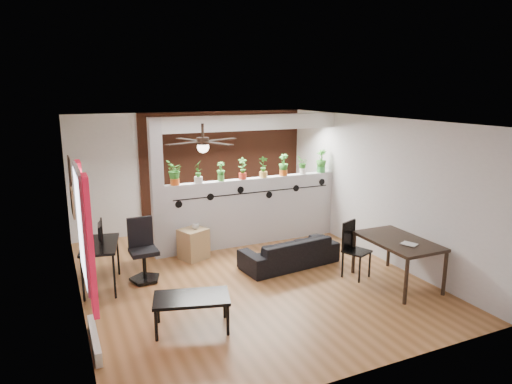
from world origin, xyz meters
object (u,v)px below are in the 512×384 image
object	(u,v)px
potted_plant_5	(283,164)
computer_desk	(100,248)
sofa	(289,252)
office_chair	(143,254)
potted_plant_4	(263,166)
potted_plant_7	(321,160)
folding_chair	(352,244)
potted_plant_2	(221,171)
potted_plant_6	(303,164)
dining_table	(398,244)
coffee_table	(192,300)
ceiling_fan	(203,143)
cup	(196,226)
cube_shelf	(193,244)
potted_plant_0	(174,172)
potted_plant_3	(243,168)
potted_plant_1	(198,171)

from	to	relation	value
potted_plant_5	computer_desk	xyz separation A→B (m)	(-3.73, -0.95, -0.93)
sofa	office_chair	size ratio (longest dim) A/B	1.65
potted_plant_5	potted_plant_4	bearing A→B (deg)	-180.00
potted_plant_7	folding_chair	bearing A→B (deg)	-108.94
potted_plant_2	sofa	world-z (taller)	potted_plant_2
potted_plant_6	potted_plant_7	size ratio (longest dim) A/B	0.77
dining_table	coffee_table	distance (m)	3.43
ceiling_fan	cup	bearing A→B (deg)	78.91
potted_plant_2	cube_shelf	world-z (taller)	potted_plant_2
potted_plant_2	office_chair	world-z (taller)	potted_plant_2
computer_desk	coffee_table	distance (m)	2.07
sofa	coffee_table	world-z (taller)	sofa
computer_desk	potted_plant_7	bearing A→B (deg)	11.61
potted_plant_6	dining_table	world-z (taller)	potted_plant_6
potted_plant_0	potted_plant_2	xyz separation A→B (m)	(0.90, -0.00, -0.05)
computer_desk	potted_plant_5	bearing A→B (deg)	14.31
potted_plant_3	cube_shelf	world-z (taller)	potted_plant_3
potted_plant_1	potted_plant_6	bearing A→B (deg)	-0.00
potted_plant_0	computer_desk	bearing A→B (deg)	-147.10
potted_plant_1	potted_plant_4	world-z (taller)	potted_plant_1
potted_plant_0	coffee_table	bearing A→B (deg)	-101.10
potted_plant_3	potted_plant_7	bearing A→B (deg)	0.00
potted_plant_1	potted_plant_4	xyz separation A→B (m)	(1.35, -0.00, -0.00)
potted_plant_4	potted_plant_2	bearing A→B (deg)	180.00
potted_plant_3	office_chair	xyz separation A→B (m)	(-2.17, -0.93, -1.13)
potted_plant_1	potted_plant_5	distance (m)	1.81
sofa	cup	bearing A→B (deg)	-42.32
potted_plant_0	folding_chair	xyz separation A→B (m)	(2.40, -2.22, -1.03)
dining_table	potted_plant_5	bearing A→B (deg)	102.56
cup	office_chair	distance (m)	1.24
potted_plant_2	computer_desk	xyz separation A→B (m)	(-2.37, -0.95, -0.89)
potted_plant_4	potted_plant_1	bearing A→B (deg)	180.00
potted_plant_1	potted_plant_2	bearing A→B (deg)	-0.00
computer_desk	dining_table	distance (m)	4.71
cup	coffee_table	world-z (taller)	cup
office_chair	potted_plant_1	bearing A→B (deg)	36.45
cup	potted_plant_5	bearing A→B (deg)	9.69
potted_plant_3	potted_plant_5	xyz separation A→B (m)	(0.90, -0.00, 0.01)
cube_shelf	cup	xyz separation A→B (m)	(0.05, 0.00, 0.34)
potted_plant_2	computer_desk	bearing A→B (deg)	-158.16
potted_plant_5	folding_chair	size ratio (longest dim) A/B	0.47
potted_plant_2	cube_shelf	distance (m)	1.48
potted_plant_6	sofa	distance (m)	2.15
ceiling_fan	potted_plant_4	size ratio (longest dim) A/B	2.75
ceiling_fan	folding_chair	xyz separation A→B (m)	(2.42, -0.42, -1.76)
dining_table	folding_chair	bearing A→B (deg)	130.96
potted_plant_5	potted_plant_6	bearing A→B (deg)	-0.00
sofa	cube_shelf	bearing A→B (deg)	-41.38
cup	potted_plant_2	bearing A→B (deg)	28.10
dining_table	potted_plant_4	bearing A→B (deg)	111.10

